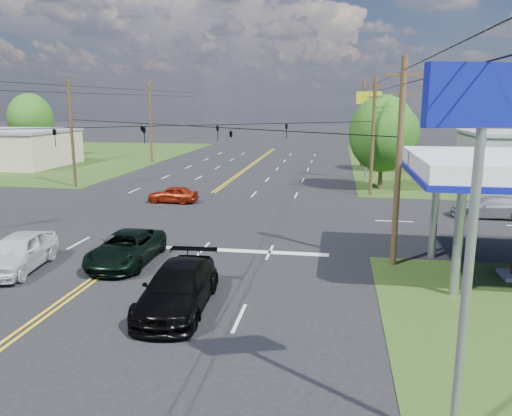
% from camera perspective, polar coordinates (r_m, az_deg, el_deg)
% --- Properties ---
extents(ground, '(280.00, 280.00, 0.00)m').
position_cam_1_polar(ground, '(34.64, -8.16, -0.65)').
color(ground, black).
rests_on(ground, ground).
extents(grass_nw, '(46.00, 48.00, 0.03)m').
position_cam_1_polar(grass_nw, '(78.92, -25.87, 5.39)').
color(grass_nw, '#2C4516').
rests_on(grass_nw, ground).
extents(stop_bar, '(10.00, 0.50, 0.02)m').
position_cam_1_polar(stop_bar, '(25.90, -2.84, -4.90)').
color(stop_bar, silver).
rests_on(stop_bar, ground).
extents(pole_se, '(1.60, 0.28, 9.50)m').
position_cam_1_polar(pole_se, '(23.52, 16.00, 5.16)').
color(pole_se, '#3B2E19').
rests_on(pole_se, ground).
extents(pole_nw, '(1.60, 0.28, 9.50)m').
position_cam_1_polar(pole_nw, '(47.39, -20.32, 8.15)').
color(pole_nw, '#3B2E19').
rests_on(pole_nw, ground).
extents(pole_ne, '(1.60, 0.28, 9.50)m').
position_cam_1_polar(pole_ne, '(41.39, 13.21, 8.11)').
color(pole_ne, '#3B2E19').
rests_on(pole_ne, ground).
extents(pole_left_far, '(1.60, 0.28, 10.00)m').
position_cam_1_polar(pole_left_far, '(64.59, -11.99, 9.71)').
color(pole_left_far, '#3B2E19').
rests_on(pole_left_far, ground).
extents(pole_right_far, '(1.60, 0.28, 10.00)m').
position_cam_1_polar(pole_right_far, '(60.32, 12.07, 9.55)').
color(pole_right_far, '#3B2E19').
rests_on(pole_right_far, ground).
extents(span_wire_signals, '(26.00, 18.00, 1.13)m').
position_cam_1_polar(span_wire_signals, '(33.84, -8.47, 9.31)').
color(span_wire_signals, black).
rests_on(span_wire_signals, ground).
extents(power_lines, '(26.04, 100.00, 0.64)m').
position_cam_1_polar(power_lines, '(31.92, -9.73, 13.78)').
color(power_lines, black).
rests_on(power_lines, ground).
extents(tree_right_a, '(5.70, 5.70, 8.18)m').
position_cam_1_polar(tree_right_a, '(44.45, 14.26, 8.25)').
color(tree_right_a, '#3B2E19').
rests_on(tree_right_a, ground).
extents(tree_right_b, '(4.94, 4.94, 7.09)m').
position_cam_1_polar(tree_right_b, '(56.65, 15.78, 8.26)').
color(tree_right_b, '#3B2E19').
rests_on(tree_right_b, ground).
extents(tree_far_l, '(6.08, 6.08, 8.72)m').
position_cam_1_polar(tree_far_l, '(76.90, -24.38, 9.27)').
color(tree_far_l, '#3B2E19').
rests_on(tree_far_l, ground).
extents(pickup_dkgreen, '(2.60, 5.43, 1.50)m').
position_cam_1_polar(pickup_dkgreen, '(24.51, -14.62, -4.46)').
color(pickup_dkgreen, black).
rests_on(pickup_dkgreen, ground).
extents(suv_black, '(2.61, 5.78, 1.64)m').
position_cam_1_polar(suv_black, '(18.85, -8.90, -9.01)').
color(suv_black, black).
rests_on(suv_black, ground).
extents(pickup_white, '(2.65, 5.22, 1.70)m').
position_cam_1_polar(pickup_white, '(25.22, -25.51, -4.56)').
color(pickup_white, silver).
rests_on(pickup_white, ground).
extents(sedan_red, '(3.83, 1.62, 1.29)m').
position_cam_1_polar(sedan_red, '(38.47, -9.49, 1.56)').
color(sedan_red, maroon).
rests_on(sedan_red, ground).
extents(sedan_far, '(5.06, 2.11, 1.46)m').
position_cam_1_polar(sedan_far, '(36.46, 25.23, 0.12)').
color(sedan_far, '#B3B3B8').
rests_on(sedan_far, ground).
extents(polesign_se, '(2.38, 1.00, 8.28)m').
position_cam_1_polar(polesign_se, '(10.75, 24.16, 5.78)').
color(polesign_se, '#A5A5AA').
rests_on(polesign_se, ground).
extents(polesign_ne, '(2.31, 0.92, 8.50)m').
position_cam_1_polar(polesign_ne, '(49.45, 12.71, 10.78)').
color(polesign_ne, '#A5A5AA').
rests_on(polesign_ne, ground).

